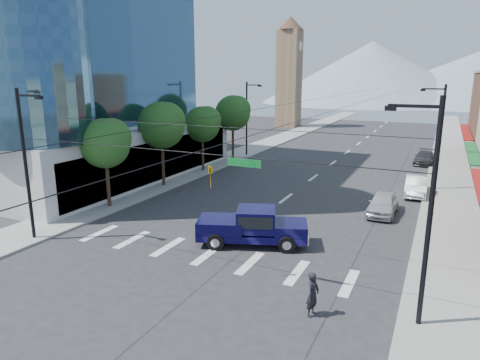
% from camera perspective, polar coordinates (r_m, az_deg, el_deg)
% --- Properties ---
extents(ground, '(160.00, 160.00, 0.00)m').
position_cam_1_polar(ground, '(22.86, -5.84, -11.34)').
color(ground, '#28282B').
rests_on(ground, ground).
extents(sidewalk_left, '(4.00, 120.00, 0.15)m').
position_cam_1_polar(sidewalk_left, '(62.74, 3.68, 4.91)').
color(sidewalk_left, gray).
rests_on(sidewalk_left, ground).
extents(sidewalk_right, '(4.00, 120.00, 0.15)m').
position_cam_1_polar(sidewalk_right, '(58.43, 26.12, 2.87)').
color(sidewalk_right, gray).
rests_on(sidewalk_right, ground).
extents(office_tower, '(29.50, 27.00, 30.00)m').
position_cam_1_polar(office_tower, '(48.93, -25.58, 18.08)').
color(office_tower, '#B7B7B2').
rests_on(office_tower, ground).
extents(clock_tower, '(4.80, 4.80, 20.40)m').
position_cam_1_polar(clock_tower, '(84.21, 6.59, 14.30)').
color(clock_tower, '#8C6B4C').
rests_on(clock_tower, ground).
extents(mountain_left, '(80.00, 80.00, 22.00)m').
position_cam_1_polar(mountain_left, '(169.62, 17.07, 13.58)').
color(mountain_left, gray).
rests_on(mountain_left, ground).
extents(mountain_right, '(90.00, 90.00, 18.00)m').
position_cam_1_polar(mountain_right, '(177.87, 28.97, 11.84)').
color(mountain_right, gray).
rests_on(mountain_right, ground).
extents(tree_near, '(3.65, 3.64, 6.71)m').
position_cam_1_polar(tree_near, '(32.66, -17.29, 4.90)').
color(tree_near, black).
rests_on(tree_near, ground).
extents(tree_midnear, '(4.09, 4.09, 7.52)m').
position_cam_1_polar(tree_midnear, '(37.98, -10.21, 7.37)').
color(tree_midnear, black).
rests_on(tree_midnear, ground).
extents(tree_midfar, '(3.65, 3.64, 6.71)m').
position_cam_1_polar(tree_midfar, '(43.90, -4.85, 7.57)').
color(tree_midfar, black).
rests_on(tree_midfar, ground).
extents(tree_far, '(4.09, 4.09, 7.52)m').
position_cam_1_polar(tree_far, '(49.99, -0.79, 9.06)').
color(tree_far, black).
rests_on(tree_far, ground).
extents(signal_rig, '(21.80, 0.20, 9.00)m').
position_cam_1_polar(signal_rig, '(20.39, -7.14, -0.60)').
color(signal_rig, black).
rests_on(signal_rig, ground).
extents(lamp_pole_nw, '(2.00, 0.25, 9.00)m').
position_cam_1_polar(lamp_pole_nw, '(52.49, 1.03, 8.56)').
color(lamp_pole_nw, black).
rests_on(lamp_pole_nw, ground).
extents(lamp_pole_ne, '(2.00, 0.25, 9.00)m').
position_cam_1_polar(lamp_pole_ne, '(39.91, 24.99, 5.66)').
color(lamp_pole_ne, black).
rests_on(lamp_pole_ne, ground).
extents(pickup_truck, '(6.82, 4.32, 2.18)m').
position_cam_1_polar(pickup_truck, '(25.10, 1.59, -6.12)').
color(pickup_truck, '#090734').
rests_on(pickup_truck, ground).
extents(pedestrian, '(0.57, 0.77, 1.91)m').
position_cam_1_polar(pedestrian, '(18.35, 9.67, -14.78)').
color(pedestrian, black).
rests_on(pedestrian, ground).
extents(parked_car_near, '(1.93, 4.64, 1.57)m').
position_cam_1_polar(parked_car_near, '(32.20, 18.53, -3.00)').
color(parked_car_near, silver).
rests_on(parked_car_near, ground).
extents(parked_car_mid, '(1.80, 4.80, 1.57)m').
position_cam_1_polar(parked_car_mid, '(38.30, 22.42, -0.73)').
color(parked_car_mid, white).
rests_on(parked_car_mid, ground).
extents(parked_car_far, '(2.28, 5.06, 1.44)m').
position_cam_1_polar(parked_car_far, '(52.40, 23.38, 2.77)').
color(parked_car_far, '#343336').
rests_on(parked_car_far, ground).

